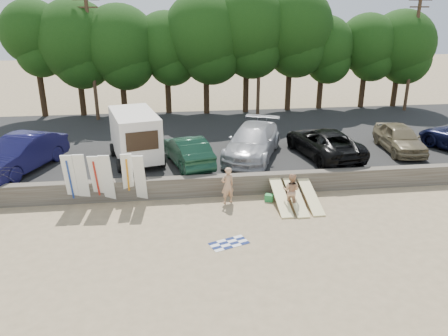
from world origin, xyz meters
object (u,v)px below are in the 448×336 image
(car_2, at_px, (253,141))
(cooler, at_px, (269,198))
(car_0, at_px, (21,154))
(car_4, at_px, (399,138))
(car_3, at_px, (324,142))
(beachgoer_b, at_px, (291,191))
(car_1, at_px, (188,151))
(beachgoer_a, at_px, (228,185))
(box_trailer, at_px, (135,134))

(car_2, distance_m, cooler, 4.66)
(car_0, height_order, car_4, car_0)
(car_3, height_order, beachgoer_b, car_3)
(car_1, xyz_separation_m, cooler, (3.64, -3.58, -1.30))
(car_2, xyz_separation_m, cooler, (-0.01, -4.44, -1.41))
(car_2, xyz_separation_m, beachgoer_a, (-1.99, -4.41, -0.68))
(car_3, bearing_deg, car_0, -8.33)
(car_2, xyz_separation_m, car_4, (8.60, -0.10, -0.09))
(car_3, bearing_deg, cooler, 36.26)
(beachgoer_a, bearing_deg, cooler, 158.46)
(car_4, relative_size, beachgoer_a, 2.58)
(car_0, height_order, car_3, car_0)
(car_0, bearing_deg, beachgoer_a, 2.69)
(car_1, xyz_separation_m, beachgoer_b, (4.46, -4.35, -0.64))
(car_0, bearing_deg, cooler, 5.63)
(car_3, bearing_deg, box_trailer, -11.68)
(beachgoer_b, height_order, cooler, beachgoer_b)
(box_trailer, bearing_deg, car_1, -31.40)
(car_2, bearing_deg, cooler, -67.29)
(car_3, xyz_separation_m, beachgoer_a, (-5.95, -4.03, -0.60))
(car_1, relative_size, cooler, 12.15)
(cooler, bearing_deg, box_trailer, 168.83)
(car_2, height_order, car_3, car_2)
(car_0, bearing_deg, car_2, 26.14)
(car_3, bearing_deg, car_4, 174.03)
(car_1, relative_size, beachgoer_a, 2.60)
(car_2, xyz_separation_m, car_3, (3.96, -0.38, -0.08))
(box_trailer, height_order, car_3, box_trailer)
(beachgoer_b, bearing_deg, cooler, -14.05)
(car_1, xyz_separation_m, car_4, (12.25, 0.76, 0.02))
(car_1, relative_size, beachgoer_b, 2.82)
(box_trailer, xyz_separation_m, car_4, (15.00, -0.13, -0.73))
(car_4, distance_m, beachgoer_b, 9.34)
(car_2, distance_m, beachgoer_b, 5.33)
(box_trailer, relative_size, beachgoer_b, 2.81)
(car_0, xyz_separation_m, beachgoer_b, (12.92, -4.52, -0.78))
(box_trailer, relative_size, car_3, 0.81)
(box_trailer, distance_m, cooler, 8.06)
(car_0, xyz_separation_m, car_4, (20.71, 0.59, -0.12))
(box_trailer, relative_size, cooler, 12.14)
(box_trailer, distance_m, beachgoer_b, 9.01)
(car_0, relative_size, car_4, 1.20)
(car_1, distance_m, cooler, 5.27)
(car_3, bearing_deg, car_2, -14.93)
(car_4, height_order, cooler, car_4)
(car_1, relative_size, car_3, 0.82)
(box_trailer, relative_size, car_0, 0.84)
(car_0, distance_m, car_3, 16.07)
(car_0, relative_size, car_1, 1.19)
(car_0, bearing_deg, car_3, 23.98)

